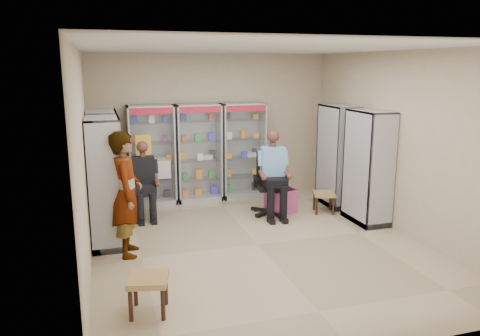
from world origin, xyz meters
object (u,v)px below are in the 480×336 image
object	(u,v)px
seated_shopkeeper	(272,176)
standing_man	(127,194)
cabinet_left_far	(104,168)
office_chair	(271,183)
cabinet_back_mid	(199,153)
woven_stool_a	(324,202)
cabinet_right_far	(338,156)
cabinet_right_near	(368,167)
cabinet_left_near	(106,183)
pink_trunk	(280,200)
woven_stool_b	(149,295)
cabinet_back_right	(243,151)
wooden_chair	(144,191)
cabinet_back_left	(152,155)

from	to	relation	value
seated_shopkeeper	standing_man	distance (m)	2.95
cabinet_left_far	office_chair	size ratio (longest dim) A/B	1.69
cabinet_back_mid	woven_stool_a	distance (m)	2.72
cabinet_right_far	cabinet_right_near	distance (m)	1.10
cabinet_left_near	pink_trunk	world-z (taller)	cabinet_left_near
cabinet_left_far	office_chair	world-z (taller)	cabinet_left_far
cabinet_right_near	woven_stool_b	world-z (taller)	cabinet_right_near
cabinet_back_mid	standing_man	bearing A→B (deg)	-122.30
cabinet_back_right	wooden_chair	size ratio (longest dim) A/B	2.13
cabinet_back_left	woven_stool_a	distance (m)	3.51
cabinet_right_near	cabinet_right_far	bearing A→B (deg)	0.00
cabinet_back_left	wooden_chair	distance (m)	0.94
pink_trunk	woven_stool_a	xyz separation A→B (m)	(0.78, -0.27, -0.03)
cabinet_back_mid	pink_trunk	xyz separation A→B (m)	(1.32, -1.26, -0.77)
cabinet_back_right	seated_shopkeeper	size ratio (longest dim) A/B	1.33
cabinet_back_right	office_chair	bearing A→B (deg)	-83.22
cabinet_back_right	wooden_chair	bearing A→B (deg)	-161.25
cabinet_right_near	cabinet_back_right	bearing A→B (deg)	36.16
wooden_chair	woven_stool_b	bearing A→B (deg)	-94.83
cabinet_back_left	cabinet_right_far	xyz separation A→B (m)	(3.53, -1.13, 0.00)
cabinet_left_far	wooden_chair	distance (m)	0.89
seated_shopkeeper	cabinet_right_near	bearing A→B (deg)	-22.81
cabinet_back_left	cabinet_left_near	xyz separation A→B (m)	(-0.93, -2.03, 0.00)
cabinet_back_mid	woven_stool_b	size ratio (longest dim) A/B	4.56
cabinet_right_far	woven_stool_a	distance (m)	1.02
cabinet_back_left	cabinet_left_far	bearing A→B (deg)	-135.00
pink_trunk	standing_man	size ratio (longest dim) A/B	0.26
cabinet_back_left	office_chair	distance (m)	2.47
wooden_chair	pink_trunk	size ratio (longest dim) A/B	1.98
seated_shopkeeper	cabinet_left_near	bearing A→B (deg)	-159.67
cabinet_back_mid	standing_man	xyz separation A→B (m)	(-1.60, -2.53, -0.08)
cabinet_right_near	cabinet_left_near	size ratio (longest dim) A/B	1.00
cabinet_back_mid	woven_stool_b	distance (m)	4.65
seated_shopkeeper	pink_trunk	size ratio (longest dim) A/B	3.16
cabinet_right_far	office_chair	xyz separation A→B (m)	(-1.47, -0.18, -0.41)
cabinet_left_near	standing_man	size ratio (longest dim) A/B	1.08
cabinet_back_left	cabinet_right_far	size ratio (longest dim) A/B	1.00
cabinet_back_mid	cabinet_left_near	world-z (taller)	same
cabinet_right_far	seated_shopkeeper	xyz separation A→B (m)	(-1.47, -0.23, -0.25)
cabinet_right_far	pink_trunk	distance (m)	1.48
cabinet_left_far	standing_man	xyz separation A→B (m)	(0.28, -1.60, -0.08)
cabinet_back_mid	cabinet_right_far	world-z (taller)	same
cabinet_back_left	cabinet_back_mid	bearing A→B (deg)	0.00
cabinet_left_near	cabinet_right_near	bearing A→B (deg)	87.43
cabinet_back_right	woven_stool_a	world-z (taller)	cabinet_back_right
cabinet_back_left	cabinet_right_far	bearing A→B (deg)	-17.75
cabinet_left_near	seated_shopkeeper	distance (m)	3.07
cabinet_back_mid	cabinet_left_far	xyz separation A→B (m)	(-1.88, -0.93, 0.00)
seated_shopkeeper	pink_trunk	xyz separation A→B (m)	(0.22, 0.10, -0.52)
wooden_chair	woven_stool_a	xyz separation A→B (m)	(3.30, -0.80, -0.27)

